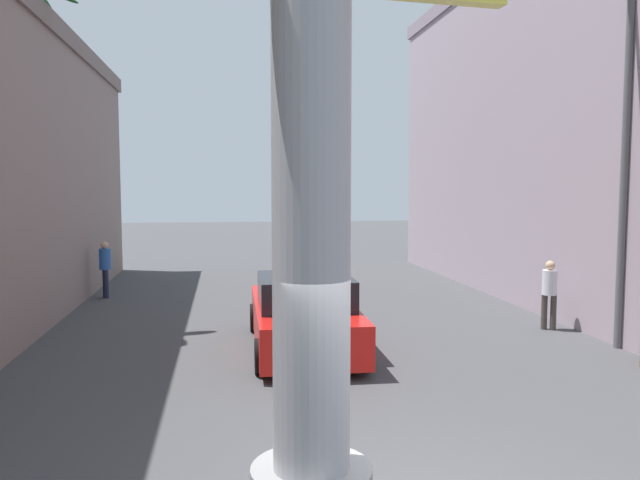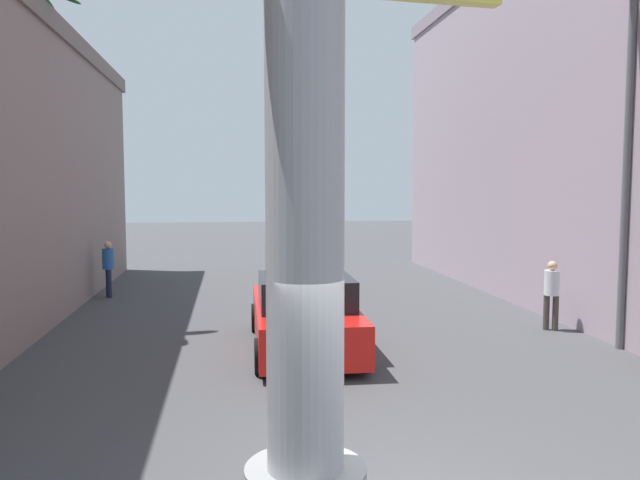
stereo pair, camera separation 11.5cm
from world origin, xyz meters
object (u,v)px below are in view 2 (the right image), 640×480
palm_tree_mid_left (28,116)px  pedestrian_far_left (108,265)px  street_lamp (609,130)px  pedestrian_mid_right (552,290)px  car_lead (304,316)px

palm_tree_mid_left → pedestrian_far_left: bearing=76.8°
street_lamp → pedestrian_mid_right: street_lamp is taller
street_lamp → car_lead: 7.19m
street_lamp → pedestrian_far_left: (-11.21, 7.75, -3.49)m
palm_tree_mid_left → pedestrian_mid_right: bearing=-9.5°
car_lead → pedestrian_far_left: 8.59m
palm_tree_mid_left → pedestrian_far_left: 5.71m
street_lamp → pedestrian_mid_right: bearing=94.6°
car_lead → pedestrian_mid_right: bearing=8.5°
street_lamp → pedestrian_far_left: bearing=145.4°
street_lamp → pedestrian_far_left: street_lamp is taller
palm_tree_mid_left → pedestrian_mid_right: (12.00, -2.01, -4.04)m
car_lead → palm_tree_mid_left: bearing=154.6°
car_lead → pedestrian_mid_right: pedestrian_mid_right is taller
street_lamp → palm_tree_mid_left: bearing=162.7°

